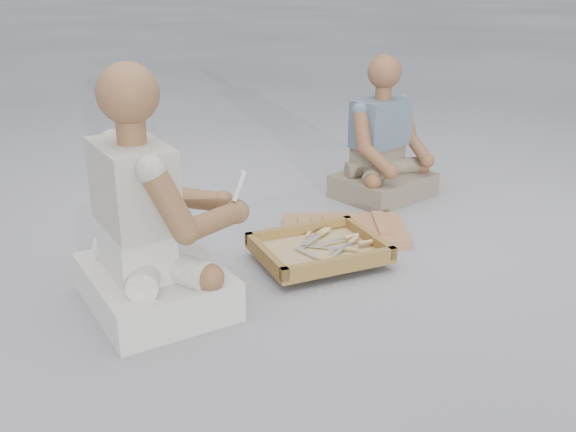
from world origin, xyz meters
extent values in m
plane|color=#A0A0A6|center=(0.00, 0.00, 0.00)|extent=(60.00, 60.00, 0.00)
cube|color=#98623A|center=(0.24, 0.62, 0.02)|extent=(0.65, 0.49, 0.04)
cube|color=brown|center=(0.04, 0.32, 0.05)|extent=(0.62, 0.54, 0.02)
cube|color=brown|center=(0.00, 0.51, 0.08)|extent=(0.53, 0.15, 0.05)
cube|color=brown|center=(0.09, 0.13, 0.08)|extent=(0.53, 0.15, 0.05)
cube|color=brown|center=(0.29, 0.38, 0.08)|extent=(0.13, 0.42, 0.05)
cube|color=brown|center=(-0.20, 0.26, 0.08)|extent=(0.13, 0.42, 0.05)
cube|color=tan|center=(0.04, 0.32, 0.06)|extent=(0.54, 0.46, 0.01)
cube|color=white|center=(0.13, 0.27, 0.08)|extent=(0.11, 0.12, 0.00)
cylinder|color=tan|center=(0.21, 0.35, 0.08)|extent=(0.06, 0.07, 0.02)
cube|color=white|center=(-0.02, 0.27, 0.08)|extent=(0.08, 0.14, 0.00)
cylinder|color=tan|center=(0.03, 0.18, 0.08)|extent=(0.05, 0.07, 0.02)
cube|color=white|center=(0.03, 0.42, 0.08)|extent=(0.11, 0.12, 0.00)
cylinder|color=tan|center=(0.10, 0.50, 0.08)|extent=(0.06, 0.07, 0.02)
cube|color=white|center=(0.04, 0.40, 0.08)|extent=(0.11, 0.12, 0.00)
cylinder|color=tan|center=(0.11, 0.48, 0.08)|extent=(0.06, 0.07, 0.02)
cube|color=white|center=(0.00, 0.39, 0.07)|extent=(0.07, 0.15, 0.00)
cylinder|color=tan|center=(0.04, 0.49, 0.07)|extent=(0.05, 0.07, 0.02)
cube|color=white|center=(0.07, 0.32, 0.07)|extent=(0.14, 0.07, 0.00)
cylinder|color=tan|center=(0.17, 0.28, 0.07)|extent=(0.07, 0.05, 0.02)
cube|color=white|center=(0.11, 0.36, 0.08)|extent=(0.15, 0.06, 0.00)
cylinder|color=tan|center=(0.21, 0.39, 0.08)|extent=(0.07, 0.04, 0.02)
cube|color=white|center=(0.15, 0.29, 0.08)|extent=(0.15, 0.05, 0.00)
cylinder|color=tan|center=(0.26, 0.31, 0.08)|extent=(0.07, 0.04, 0.02)
cube|color=tan|center=(0.10, 0.71, 0.00)|extent=(0.02, 0.02, 0.00)
cube|color=tan|center=(-0.01, 0.07, 0.00)|extent=(0.02, 0.02, 0.00)
cube|color=tan|center=(0.39, 0.64, 0.00)|extent=(0.02, 0.02, 0.00)
cube|color=tan|center=(-0.11, 0.39, 0.00)|extent=(0.02, 0.02, 0.00)
cube|color=tan|center=(0.14, 0.36, 0.00)|extent=(0.02, 0.02, 0.00)
cube|color=tan|center=(-0.29, 0.18, 0.00)|extent=(0.02, 0.02, 0.00)
cube|color=tan|center=(0.34, 0.31, 0.00)|extent=(0.02, 0.02, 0.00)
cube|color=tan|center=(-0.21, 0.63, 0.00)|extent=(0.02, 0.02, 0.00)
cube|color=tan|center=(0.02, 0.33, 0.00)|extent=(0.02, 0.02, 0.00)
cube|color=tan|center=(-0.30, 0.42, 0.00)|extent=(0.02, 0.02, 0.00)
cube|color=tan|center=(0.06, 0.09, 0.00)|extent=(0.02, 0.02, 0.00)
cube|color=tan|center=(-0.17, 0.33, 0.00)|extent=(0.02, 0.02, 0.00)
cube|color=tan|center=(0.35, 0.68, 0.00)|extent=(0.02, 0.02, 0.00)
cube|color=silver|center=(-0.66, 0.08, 0.08)|extent=(0.65, 0.72, 0.15)
cube|color=silver|center=(-0.72, 0.05, 0.25)|extent=(0.31, 0.38, 0.18)
cube|color=beige|center=(-0.71, 0.06, 0.49)|extent=(0.34, 0.43, 0.31)
sphere|color=brown|center=(-0.70, 0.06, 0.82)|extent=(0.22, 0.22, 0.22)
sphere|color=brown|center=(-0.37, 0.25, 0.34)|extent=(0.10, 0.10, 0.10)
sphere|color=brown|center=(-0.33, 0.13, 0.34)|extent=(0.10, 0.10, 0.10)
cube|color=gray|center=(0.61, 1.13, 0.07)|extent=(0.64, 0.61, 0.13)
cube|color=gray|center=(0.58, 1.18, 0.21)|extent=(0.33, 0.29, 0.16)
cube|color=slate|center=(0.59, 1.17, 0.42)|extent=(0.37, 0.33, 0.26)
sphere|color=brown|center=(0.59, 1.16, 0.70)|extent=(0.18, 0.18, 0.18)
sphere|color=brown|center=(0.84, 1.06, 0.22)|extent=(0.08, 0.08, 0.08)
sphere|color=brown|center=(0.57, 0.90, 0.22)|extent=(0.08, 0.08, 0.08)
cube|color=silver|center=(-0.32, 0.13, 0.44)|extent=(0.06, 0.05, 0.11)
cube|color=black|center=(-0.32, 0.13, 0.45)|extent=(0.02, 0.04, 0.04)
camera|label=1|loc=(-0.57, -2.19, 1.21)|focal=40.00mm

